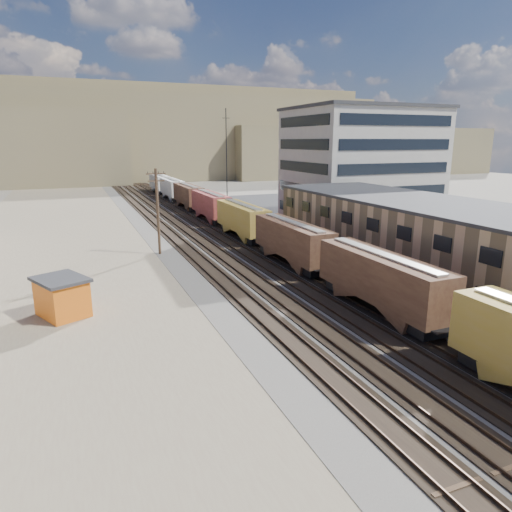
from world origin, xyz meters
name	(u,v)px	position (x,y,z in m)	size (l,w,h in m)	color
ballast_bed	(210,236)	(0.00, 50.00, 0.03)	(18.00, 200.00, 0.06)	#4C4742
dirt_yard	(54,268)	(-20.00, 40.00, 0.01)	(24.00, 180.00, 0.03)	#746250
asphalt_lot	(407,245)	(22.00, 35.00, 0.02)	(26.00, 120.00, 0.04)	#232326
rail_tracks	(206,236)	(-0.55, 50.00, 0.11)	(11.40, 200.00, 0.24)	black
freight_train	(225,210)	(3.80, 54.64, 2.79)	(3.00, 119.74, 4.46)	black
warehouse	(421,236)	(14.98, 25.00, 3.65)	(12.40, 40.40, 7.25)	tan
office_tower	(360,164)	(27.95, 54.95, 9.26)	(22.60, 18.60, 18.45)	#9E998E
utility_pole_north	(158,210)	(-8.50, 42.00, 5.30)	(2.20, 0.32, 10.00)	#382619
radio_mast	(227,166)	(6.00, 60.00, 9.12)	(1.20, 0.16, 18.00)	black
hills_north	(117,138)	(0.17, 167.92, 14.10)	(265.00, 80.00, 32.00)	brown
maintenance_shed	(62,296)	(-18.99, 25.16, 1.55)	(4.63, 5.09, 3.03)	orange
parked_car_blue	(353,214)	(27.14, 55.20, 0.77)	(2.55, 5.52, 1.53)	navy
parked_car_far	(369,211)	(32.21, 57.65, 0.76)	(1.80, 4.47, 1.52)	silver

